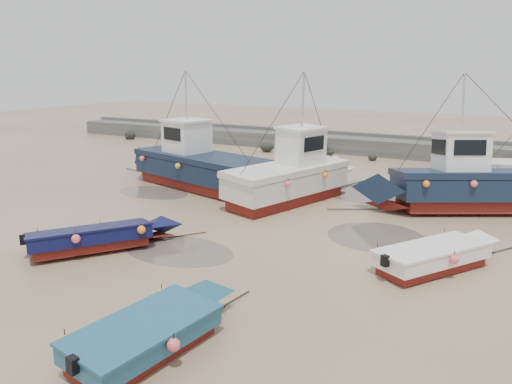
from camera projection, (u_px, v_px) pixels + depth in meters
ground at (253, 250)px, 18.10m from camera, size 120.00×120.00×0.00m
seawall at (395, 148)px, 36.77m from camera, size 60.00×4.92×1.50m
puddle_a at (179, 250)px, 18.04m from camera, size 4.32×4.32×0.01m
puddle_b at (376, 236)px, 19.52m from camera, size 3.80×3.80×0.01m
puddle_c at (153, 193)px, 26.31m from camera, size 4.10×4.10×0.01m
puddle_d at (376, 192)px, 26.45m from camera, size 5.63×5.63×0.01m
dinghy_1 at (100, 235)px, 18.05m from camera, size 4.67×5.86×1.43m
dinghy_2 at (155, 326)px, 11.68m from camera, size 2.43×5.92×1.43m
dinghy_3 at (440, 253)px, 16.31m from camera, size 4.09×5.61×1.43m
cabin_boat_0 at (193, 163)px, 27.55m from camera, size 11.43×5.25×6.22m
cabin_boat_1 at (295, 174)px, 24.44m from camera, size 4.68×9.76×6.22m
cabin_boat_2 at (469, 183)px, 22.74m from camera, size 10.43×6.76×6.22m
person at (273, 196)px, 25.70m from camera, size 0.80×0.77×1.85m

